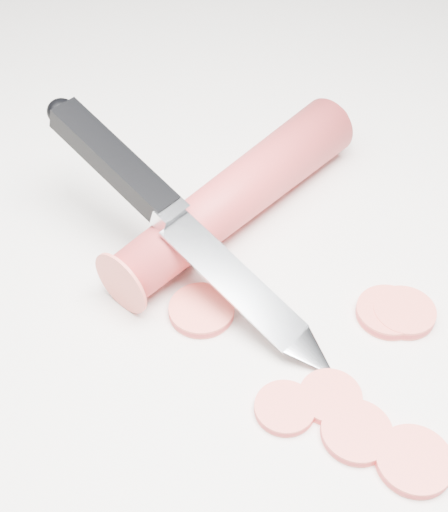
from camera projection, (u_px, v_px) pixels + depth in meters
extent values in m
plane|color=silver|center=(311.00, 320.00, 0.43)|extent=(2.40, 2.40, 0.00)
cylinder|color=red|center=(237.00, 195.00, 0.48)|extent=(0.19, 0.15, 0.04)
cylinder|color=#F2594B|center=(285.00, 408.00, 0.39)|extent=(0.03, 0.03, 0.01)
cylinder|color=#F2594B|center=(414.00, 461.00, 0.36)|extent=(0.04, 0.04, 0.01)
cylinder|color=#F2594B|center=(388.00, 312.00, 0.43)|extent=(0.04, 0.04, 0.01)
cylinder|color=#F2594B|center=(330.00, 397.00, 0.39)|extent=(0.03, 0.03, 0.01)
cylinder|color=#F2594B|center=(404.00, 313.00, 0.43)|extent=(0.04, 0.04, 0.01)
cylinder|color=#F2594B|center=(202.00, 310.00, 0.43)|extent=(0.04, 0.04, 0.01)
cylinder|color=#F2594B|center=(357.00, 432.00, 0.38)|extent=(0.04, 0.04, 0.01)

